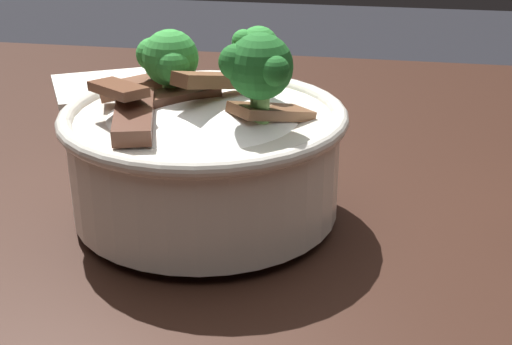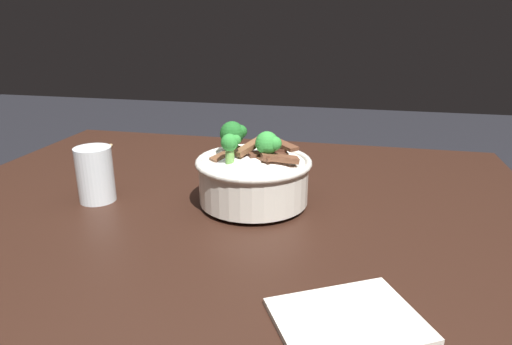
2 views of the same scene
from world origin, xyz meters
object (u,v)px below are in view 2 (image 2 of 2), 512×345
Objects in this scene: chopsticks_pair at (102,158)px; folded_napkin at (348,321)px; rice_bowl at (253,174)px; drinking_glass at (96,177)px.

chopsticks_pair is 1.44× the size of folded_napkin.
rice_bowl is 0.47m from chopsticks_pair.
rice_bowl is 0.30m from drinking_glass.
folded_napkin is at bearing -29.19° from drinking_glass.
chopsticks_pair is at bearing 156.18° from rice_bowl.
drinking_glass is 0.27m from chopsticks_pair.
drinking_glass is at bearing -60.57° from chopsticks_pair.
rice_bowl reaches higher than folded_napkin.
drinking_glass reaches higher than folded_napkin.
drinking_glass reaches higher than chopsticks_pair.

